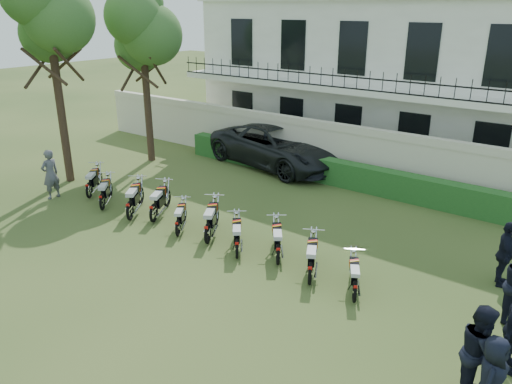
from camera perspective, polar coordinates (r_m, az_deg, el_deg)
ground at (r=14.73m, az=-2.80°, el=-7.03°), size 100.00×100.00×0.00m
perimeter_wall at (r=20.64m, az=11.48°, el=4.28°), size 30.00×0.35×2.30m
hedge at (r=19.75m, az=12.92°, el=1.38°), size 18.00×0.60×1.00m
building at (r=25.57m, az=17.93°, el=12.64°), size 20.40×9.60×7.40m
tree_west_mid at (r=20.97m, az=-22.72°, el=18.69°), size 3.40×3.20×8.82m
tree_west_near at (r=22.95m, az=-12.87°, el=17.78°), size 3.40×3.20×7.90m
motorcycle_0 at (r=19.60m, az=-18.58°, el=0.61°), size 1.23×1.59×1.05m
motorcycle_1 at (r=18.32m, az=-17.22°, el=-0.65°), size 1.30×1.49×1.03m
motorcycle_2 at (r=17.19m, az=-14.27°, el=-1.56°), size 1.29×1.78×1.15m
motorcycle_3 at (r=16.84m, az=-11.67°, el=-1.86°), size 1.06×1.84×1.11m
motorcycle_4 at (r=15.74m, az=-8.95°, el=-3.64°), size 1.04×1.45×0.93m
motorcycle_5 at (r=15.11m, az=-5.58°, el=-4.17°), size 1.14×1.82×1.12m
motorcycle_6 at (r=14.23m, az=-2.20°, el=-5.97°), size 1.23×1.49×1.00m
motorcycle_7 at (r=13.90m, az=2.52°, el=-6.62°), size 1.20×1.55×1.02m
motorcycle_8 at (r=13.03m, az=6.23°, el=-8.68°), size 0.99×1.73×1.04m
motorcycle_9 at (r=12.51m, az=11.24°, el=-10.60°), size 0.90×1.51×0.92m
suv at (r=22.39m, az=2.47°, el=5.28°), size 7.05×4.16×1.84m
inspector at (r=20.02m, az=-22.44°, el=1.89°), size 0.47×0.69×1.88m
officer_0 at (r=10.02m, az=25.32°, el=-18.63°), size 0.53×0.80×1.61m
officer_1 at (r=10.27m, az=24.26°, el=-16.35°), size 0.95×1.09×1.91m
officer_5 at (r=14.24m, az=26.57°, el=-6.40°), size 0.70×1.12×1.77m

